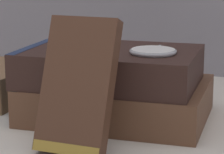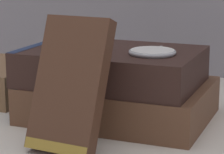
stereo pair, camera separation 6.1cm
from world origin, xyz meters
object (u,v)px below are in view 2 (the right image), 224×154
Objects in this scene: book_leaning_front at (70,90)px; reading_glasses at (120,84)px; book_flat_bottom at (116,100)px; book_flat_top at (108,66)px; pocket_watch at (152,52)px.

book_leaning_front is 1.25× the size of reading_glasses.
book_flat_bottom is 1.04× the size of book_flat_top.
book_flat_top is at bearing -137.73° from book_flat_bottom.
pocket_watch reaches higher than reading_glasses.
book_flat_top is 2.00× the size of reading_glasses.
book_flat_bottom is 3.99× the size of pocket_watch.
book_flat_bottom is at bearing 42.14° from book_flat_top.
book_flat_top is 0.13m from book_leaning_front.
book_leaning_front is 2.38× the size of pocket_watch.
pocket_watch is at bearing -12.19° from book_flat_top.
book_leaning_front reaches higher than pocket_watch.
book_flat_bottom is 0.10m from pocket_watch.
reading_glasses is at bearing 126.20° from pocket_watch.
book_flat_top reaches higher than book_flat_bottom.
book_leaning_front is (0.02, -0.12, -0.00)m from book_flat_top.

